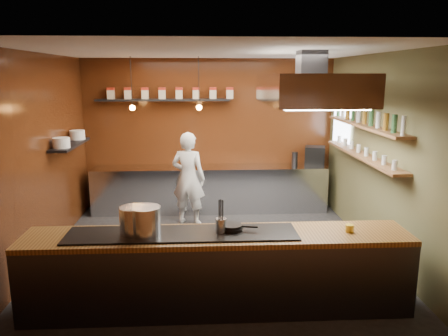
{
  "coord_description": "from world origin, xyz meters",
  "views": [
    {
      "loc": [
        -0.18,
        -6.27,
        2.69
      ],
      "look_at": [
        0.18,
        0.4,
        1.25
      ],
      "focal_mm": 35.0,
      "sensor_mm": 36.0,
      "label": 1
    }
  ],
  "objects": [
    {
      "name": "bottle_shelf_lower",
      "position": [
        2.34,
        0.3,
        1.45
      ],
      "size": [
        0.26,
        2.8,
        0.04
      ],
      "primitive_type": "cube",
      "color": "brown",
      "rests_on": "right_wall"
    },
    {
      "name": "utensil_crock",
      "position": [
        0.04,
        -1.6,
        1.02
      ],
      "size": [
        0.14,
        0.14,
        0.16
      ],
      "primitive_type": "cylinder",
      "rotation": [
        0.0,
        0.0,
        0.13
      ],
      "color": "#B4B6BB",
      "rests_on": "pass_counter"
    },
    {
      "name": "espresso_machine",
      "position": [
        2.1,
        2.19,
        1.09
      ],
      "size": [
        0.47,
        0.46,
        0.38
      ],
      "primitive_type": "cube",
      "rotation": [
        0.0,
        0.0,
        -0.28
      ],
      "color": "black",
      "rests_on": "prep_counter"
    },
    {
      "name": "pass_counter",
      "position": [
        -0.0,
        -1.6,
        0.47
      ],
      "size": [
        4.4,
        0.72,
        0.94
      ],
      "color": "#38383D",
      "rests_on": "floor"
    },
    {
      "name": "back_wall",
      "position": [
        0.0,
        2.5,
        1.5
      ],
      "size": [
        5.0,
        0.0,
        5.0
      ],
      "primitive_type": "plane",
      "rotation": [
        1.57,
        0.0,
        0.0
      ],
      "color": "#321709",
      "rests_on": "ground"
    },
    {
      "name": "extractor_hood",
      "position": [
        1.3,
        -0.4,
        2.51
      ],
      "size": [
        1.2,
        2.0,
        0.72
      ],
      "color": "#38383D",
      "rests_on": "ceiling"
    },
    {
      "name": "ceiling",
      "position": [
        0.0,
        0.0,
        3.0
      ],
      "size": [
        5.0,
        5.0,
        0.0
      ],
      "primitive_type": "plane",
      "rotation": [
        3.14,
        0.0,
        0.0
      ],
      "color": "silver",
      "rests_on": "back_wall"
    },
    {
      "name": "stockpot_small",
      "position": [
        -0.8,
        -1.63,
        1.1
      ],
      "size": [
        0.39,
        0.39,
        0.32
      ],
      "primitive_type": "cylinder",
      "rotation": [
        0.0,
        0.0,
        -0.17
      ],
      "color": "silver",
      "rests_on": "pass_counter"
    },
    {
      "name": "stockpot_large",
      "position": [
        -0.93,
        -1.59,
        1.09
      ],
      "size": [
        0.35,
        0.35,
        0.31
      ],
      "primitive_type": "cylinder",
      "rotation": [
        0.0,
        0.0,
        -0.12
      ],
      "color": "silver",
      "rests_on": "pass_counter"
    },
    {
      "name": "butter_jar",
      "position": [
        1.51,
        -1.62,
        0.96
      ],
      "size": [
        0.12,
        0.12,
        0.09
      ],
      "primitive_type": "cylinder",
      "rotation": [
        0.0,
        0.0,
        -0.35
      ],
      "color": "gold",
      "rests_on": "pass_counter"
    },
    {
      "name": "window_pane",
      "position": [
        2.45,
        1.7,
        1.9
      ],
      "size": [
        0.0,
        1.0,
        1.0
      ],
      "primitive_type": "plane",
      "rotation": [
        1.57,
        0.0,
        -1.57
      ],
      "color": "white",
      "rests_on": "right_wall"
    },
    {
      "name": "bottle_shelf_upper",
      "position": [
        2.34,
        0.3,
        1.92
      ],
      "size": [
        0.26,
        2.8,
        0.04
      ],
      "primitive_type": "cube",
      "color": "brown",
      "rests_on": "right_wall"
    },
    {
      "name": "plate_stacks",
      "position": [
        -2.34,
        1.0,
        1.65
      ],
      "size": [
        0.26,
        1.16,
        0.16
      ],
      "color": "white",
      "rests_on": "plate_shelf"
    },
    {
      "name": "bottles",
      "position": [
        2.34,
        0.3,
        2.06
      ],
      "size": [
        0.06,
        2.66,
        0.24
      ],
      "color": "silver",
      "rests_on": "bottle_shelf_upper"
    },
    {
      "name": "chef",
      "position": [
        -0.41,
        1.41,
        0.85
      ],
      "size": [
        0.71,
        0.58,
        1.69
      ],
      "primitive_type": "imported",
      "rotation": [
        0.0,
        0.0,
        2.83
      ],
      "color": "silver",
      "rests_on": "floor"
    },
    {
      "name": "wine_glasses",
      "position": [
        2.34,
        0.3,
        1.53
      ],
      "size": [
        0.07,
        2.37,
        0.13
      ],
      "color": "silver",
      "rests_on": "bottle_shelf_lower"
    },
    {
      "name": "tin_shelf",
      "position": [
        -0.9,
        2.36,
        2.2
      ],
      "size": [
        2.6,
        0.26,
        0.04
      ],
      "primitive_type": "cube",
      "color": "black",
      "rests_on": "back_wall"
    },
    {
      "name": "right_wall",
      "position": [
        2.5,
        0.0,
        1.5
      ],
      "size": [
        0.0,
        5.0,
        5.0
      ],
      "primitive_type": "plane",
      "rotation": [
        1.57,
        0.0,
        -1.57
      ],
      "color": "brown",
      "rests_on": "ground"
    },
    {
      "name": "left_wall",
      "position": [
        -2.5,
        0.0,
        1.5
      ],
      "size": [
        0.0,
        5.0,
        5.0
      ],
      "primitive_type": "plane",
      "rotation": [
        1.57,
        0.0,
        1.57
      ],
      "color": "#321709",
      "rests_on": "ground"
    },
    {
      "name": "pendant_left",
      "position": [
        -1.4,
        1.7,
        2.15
      ],
      "size": [
        0.1,
        0.1,
        0.95
      ],
      "color": "black",
      "rests_on": "ceiling"
    },
    {
      "name": "floor",
      "position": [
        0.0,
        0.0,
        0.0
      ],
      "size": [
        5.0,
        5.0,
        0.0
      ],
      "primitive_type": "plane",
      "color": "black",
      "rests_on": "ground"
    },
    {
      "name": "storage_tins",
      "position": [
        -0.75,
        2.36,
        2.33
      ],
      "size": [
        2.43,
        0.13,
        0.22
      ],
      "color": "#BDB49C",
      "rests_on": "tin_shelf"
    },
    {
      "name": "plate_shelf",
      "position": [
        -2.34,
        1.0,
        1.55
      ],
      "size": [
        0.3,
        1.4,
        0.04
      ],
      "primitive_type": "cube",
      "color": "black",
      "rests_on": "left_wall"
    },
    {
      "name": "prep_counter",
      "position": [
        0.0,
        2.17,
        0.45
      ],
      "size": [
        4.6,
        0.65,
        0.9
      ],
      "primitive_type": "cube",
      "color": "silver",
      "rests_on": "floor"
    },
    {
      "name": "pendant_right",
      "position": [
        -0.2,
        1.7,
        2.15
      ],
      "size": [
        0.1,
        0.1,
        0.95
      ],
      "color": "black",
      "rests_on": "ceiling"
    },
    {
      "name": "frying_pan",
      "position": [
        0.17,
        -1.54,
        0.97
      ],
      "size": [
        0.43,
        0.26,
        0.07
      ],
      "color": "black",
      "rests_on": "pass_counter"
    }
  ]
}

